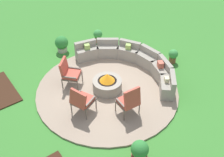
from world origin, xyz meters
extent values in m
plane|color=#387A2D|center=(0.00, 0.00, 0.00)|extent=(24.00, 24.00, 0.00)
cylinder|color=gray|center=(0.00, 0.00, 0.03)|extent=(4.89, 4.89, 0.06)
cylinder|color=gray|center=(0.00, 0.00, 0.26)|extent=(1.00, 1.00, 0.40)
cylinder|color=black|center=(0.00, 0.00, 0.43)|extent=(0.65, 0.65, 0.06)
cone|color=orange|center=(0.00, 0.00, 0.60)|extent=(0.52, 0.52, 0.28)
cube|color=gray|center=(1.32, 1.53, 0.30)|extent=(0.94, 0.90, 0.49)
cube|color=gray|center=(1.41, 1.64, 0.67)|extent=(0.75, 0.68, 0.24)
cube|color=gray|center=(0.59, 1.93, 0.30)|extent=(0.95, 0.68, 0.49)
cube|color=gray|center=(0.63, 2.07, 0.67)|extent=(0.86, 0.40, 0.24)
cube|color=gray|center=(-0.24, 2.00, 0.30)|extent=(0.90, 0.55, 0.49)
cube|color=gray|center=(-0.25, 2.15, 0.67)|extent=(0.87, 0.26, 0.24)
cube|color=gray|center=(-1.02, 1.74, 0.30)|extent=(0.96, 0.82, 0.49)
cube|color=gray|center=(-1.10, 1.87, 0.67)|extent=(0.82, 0.57, 0.24)
cube|color=gray|center=(-1.64, 1.18, 0.30)|extent=(0.86, 0.95, 0.49)
cube|color=gray|center=(-1.75, 1.27, 0.67)|extent=(0.63, 0.79, 0.24)
cube|color=gray|center=(-1.97, 0.42, 0.30)|extent=(0.62, 0.93, 0.49)
cube|color=gray|center=(-2.12, 0.45, 0.67)|extent=(0.33, 0.87, 0.24)
cube|color=#93B756|center=(-1.00, 1.70, 0.65)|extent=(0.26, 0.25, 0.20)
cube|color=beige|center=(1.28, 1.49, 0.63)|extent=(0.22, 0.21, 0.17)
cube|color=#93B756|center=(-1.93, 0.41, 0.65)|extent=(0.21, 0.23, 0.19)
cube|color=#BC5B47|center=(0.57, 1.88, 0.66)|extent=(0.28, 0.26, 0.22)
cylinder|color=brown|center=(-0.91, -0.45, 0.25)|extent=(0.04, 0.04, 0.38)
cylinder|color=brown|center=(-0.53, -0.86, 0.25)|extent=(0.04, 0.04, 0.38)
cylinder|color=brown|center=(-1.31, -0.82, 0.25)|extent=(0.04, 0.04, 0.38)
cylinder|color=brown|center=(-0.93, -1.23, 0.25)|extent=(0.04, 0.04, 0.38)
cube|color=brown|center=(-0.92, -0.84, 0.47)|extent=(0.83, 0.83, 0.05)
cube|color=#B24738|center=(-0.92, -0.84, 0.54)|extent=(0.77, 0.77, 0.09)
cube|color=#B24738|center=(-1.11, -1.01, 0.78)|extent=(0.44, 0.52, 0.63)
cube|color=brown|center=(-1.11, -0.64, 0.60)|extent=(0.40, 0.37, 0.04)
cube|color=brown|center=(-0.74, -1.04, 0.60)|extent=(0.40, 0.37, 0.04)
cylinder|color=brown|center=(0.03, -1.04, 0.25)|extent=(0.04, 0.04, 0.38)
cylinder|color=brown|center=(0.53, -0.81, 0.25)|extent=(0.04, 0.04, 0.38)
cylinder|color=brown|center=(0.26, -1.55, 0.25)|extent=(0.04, 0.04, 0.38)
cylinder|color=brown|center=(0.77, -1.32, 0.25)|extent=(0.04, 0.04, 0.38)
cube|color=brown|center=(0.40, -1.18, 0.47)|extent=(0.79, 0.79, 0.05)
cube|color=#B24738|center=(0.40, -1.18, 0.54)|extent=(0.72, 0.73, 0.09)
cube|color=#B24738|center=(0.51, -1.42, 0.78)|extent=(0.58, 0.36, 0.65)
cube|color=brown|center=(0.16, -1.29, 0.60)|extent=(0.26, 0.48, 0.04)
cube|color=brown|center=(0.64, -1.07, 0.60)|extent=(0.26, 0.48, 0.04)
cylinder|color=brown|center=(0.98, -0.38, 0.25)|extent=(0.04, 0.04, 0.38)
cylinder|color=brown|center=(1.01, 0.19, 0.25)|extent=(0.04, 0.04, 0.38)
cylinder|color=brown|center=(1.47, -0.41, 0.25)|extent=(0.04, 0.04, 0.38)
cylinder|color=brown|center=(1.50, 0.16, 0.25)|extent=(0.04, 0.04, 0.38)
cube|color=brown|center=(1.24, -0.11, 0.47)|extent=(0.56, 0.63, 0.05)
cube|color=#B24738|center=(1.24, -0.11, 0.54)|extent=(0.52, 0.58, 0.09)
cube|color=#B24738|center=(1.47, -0.12, 0.81)|extent=(0.22, 0.57, 0.65)
cube|color=brown|center=(1.23, -0.38, 0.60)|extent=(0.45, 0.08, 0.04)
cube|color=brown|center=(1.26, 0.16, 0.60)|extent=(0.45, 0.08, 0.04)
sphere|color=#2D7A33|center=(2.81, -0.95, 0.52)|extent=(0.47, 0.47, 0.47)
cylinder|color=#A89E8E|center=(-3.11, -0.09, 0.10)|extent=(0.40, 0.40, 0.20)
sphere|color=#2D7A33|center=(-3.11, -0.09, 0.42)|extent=(0.54, 0.54, 0.54)
cylinder|color=brown|center=(0.12, 3.04, 0.12)|extent=(0.27, 0.27, 0.24)
sphere|color=#3D8E42|center=(0.12, 3.04, 0.39)|extent=(0.37, 0.37, 0.37)
cylinder|color=brown|center=(-2.84, 1.51, 0.12)|extent=(0.27, 0.27, 0.24)
sphere|color=#3D8E42|center=(-2.84, 1.51, 0.40)|extent=(0.38, 0.38, 0.38)
sphere|color=yellow|center=(-2.80, 1.51, 0.46)|extent=(0.12, 0.12, 0.12)
camera|label=1|loc=(5.91, -4.09, 6.45)|focal=44.50mm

